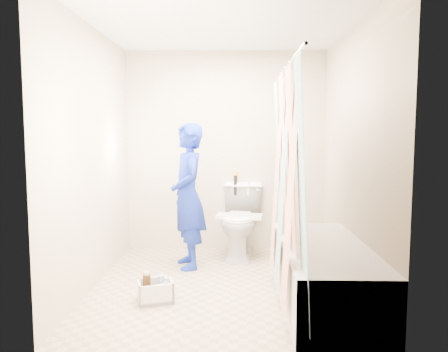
{
  "coord_description": "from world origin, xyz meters",
  "views": [
    {
      "loc": [
        0.1,
        -3.99,
        1.43
      ],
      "look_at": [
        0.0,
        0.28,
        1.0
      ],
      "focal_mm": 35.0,
      "sensor_mm": 36.0,
      "label": 1
    }
  ],
  "objects_px": {
    "plumber": "(188,196)",
    "bathtub": "(323,272)",
    "cleaning_caddy": "(157,292)",
    "toilet": "(241,220)"
  },
  "relations": [
    {
      "from": "bathtub",
      "to": "toilet",
      "type": "xyz_separation_m",
      "value": [
        -0.67,
        1.42,
        0.15
      ]
    },
    {
      "from": "cleaning_caddy",
      "to": "plumber",
      "type": "bearing_deg",
      "value": 63.4
    },
    {
      "from": "plumber",
      "to": "cleaning_caddy",
      "type": "relative_size",
      "value": 4.42
    },
    {
      "from": "bathtub",
      "to": "cleaning_caddy",
      "type": "relative_size",
      "value": 5.06
    },
    {
      "from": "toilet",
      "to": "plumber",
      "type": "xyz_separation_m",
      "value": [
        -0.56,
        -0.44,
        0.35
      ]
    },
    {
      "from": "toilet",
      "to": "plumber",
      "type": "relative_size",
      "value": 0.55
    },
    {
      "from": "bathtub",
      "to": "cleaning_caddy",
      "type": "distance_m",
      "value": 1.42
    },
    {
      "from": "plumber",
      "to": "bathtub",
      "type": "bearing_deg",
      "value": 33.72
    },
    {
      "from": "toilet",
      "to": "cleaning_caddy",
      "type": "relative_size",
      "value": 2.42
    },
    {
      "from": "bathtub",
      "to": "cleaning_caddy",
      "type": "bearing_deg",
      "value": 179.49
    }
  ]
}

